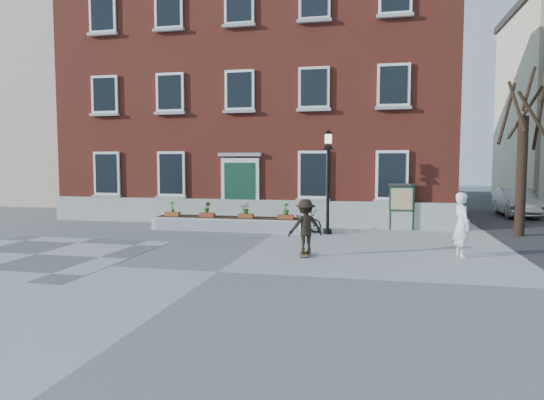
% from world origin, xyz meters
% --- Properties ---
extents(ground, '(100.00, 100.00, 0.00)m').
position_xyz_m(ground, '(0.00, 0.00, 0.00)').
color(ground, '#98999B').
rests_on(ground, ground).
extents(checker_patch, '(6.00, 6.00, 0.01)m').
position_xyz_m(checker_patch, '(-6.00, 1.00, 0.01)').
color(checker_patch, '#58585A').
rests_on(checker_patch, ground).
extents(distant_building, '(10.00, 12.00, 13.00)m').
position_xyz_m(distant_building, '(-18.00, 20.00, 6.50)').
color(distant_building, beige).
rests_on(distant_building, ground).
extents(bicycle, '(1.70, 1.21, 0.85)m').
position_xyz_m(bicycle, '(1.03, 7.41, 0.42)').
color(bicycle, black).
rests_on(bicycle, ground).
extents(parked_car, '(1.55, 4.31, 1.41)m').
position_xyz_m(parked_car, '(10.68, 14.99, 0.71)').
color(parked_car, silver).
rests_on(parked_car, ground).
extents(bystander, '(0.62, 0.78, 1.87)m').
position_xyz_m(bystander, '(6.25, 3.39, 0.93)').
color(bystander, white).
rests_on(bystander, ground).
extents(brick_building, '(18.40, 10.85, 12.60)m').
position_xyz_m(brick_building, '(-2.00, 13.98, 6.30)').
color(brick_building, maroon).
rests_on(brick_building, ground).
extents(planter_assembly, '(6.20, 1.12, 1.15)m').
position_xyz_m(planter_assembly, '(-1.99, 7.18, 0.31)').
color(planter_assembly, silver).
rests_on(planter_assembly, ground).
extents(bare_tree, '(1.83, 1.83, 6.16)m').
position_xyz_m(bare_tree, '(9.01, 8.01, 2.79)').
color(bare_tree, black).
rests_on(bare_tree, ground).
extents(lamp_post, '(0.40, 0.40, 3.93)m').
position_xyz_m(lamp_post, '(2.01, 6.96, 2.54)').
color(lamp_post, black).
rests_on(lamp_post, ground).
extents(notice_board, '(1.10, 0.16, 1.87)m').
position_xyz_m(notice_board, '(4.81, 8.77, 1.26)').
color(notice_board, '#193323').
rests_on(notice_board, ground).
extents(skateboarder, '(1.18, 1.00, 1.66)m').
position_xyz_m(skateboarder, '(1.82, 2.51, 0.86)').
color(skateboarder, brown).
rests_on(skateboarder, ground).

